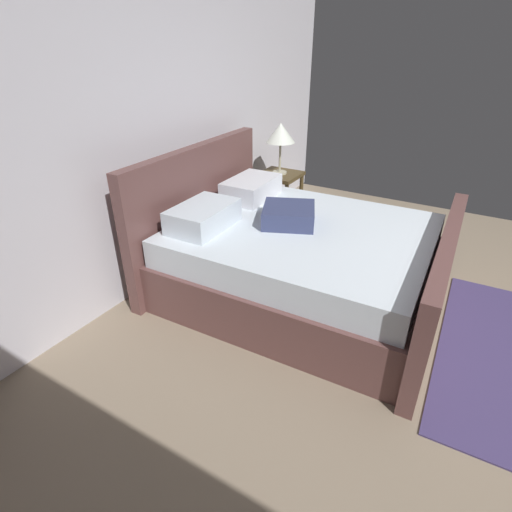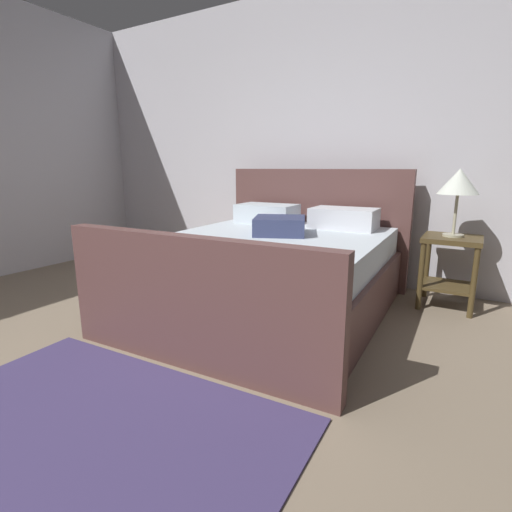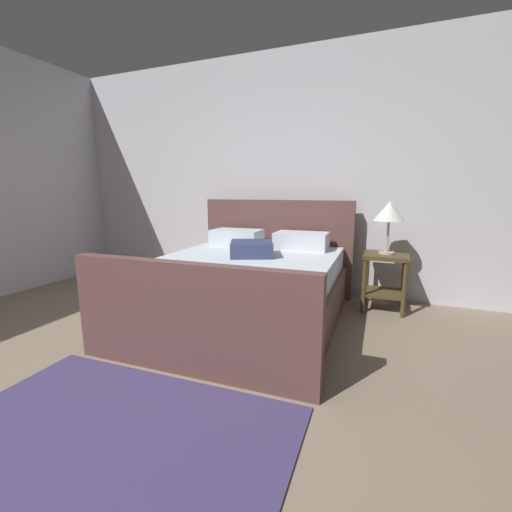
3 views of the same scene
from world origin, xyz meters
TOP-DOWN VIEW (x-y plane):
  - ground_plane at (0.00, 0.00)m, footprint 5.72×6.32m
  - wall_back at (0.00, 3.22)m, footprint 5.84×0.12m
  - bed at (0.15, 1.99)m, footprint 1.88×2.20m
  - nightstand_right at (1.38, 2.80)m, footprint 0.44×0.44m
  - table_lamp_right at (1.38, 2.80)m, footprint 0.31×0.31m
  - area_rug at (0.15, 0.20)m, footprint 1.90×1.28m

SIDE VIEW (x-z plane):
  - ground_plane at x=0.00m, z-range -0.02..0.00m
  - area_rug at x=0.15m, z-range 0.00..0.01m
  - bed at x=0.15m, z-range -0.22..0.91m
  - nightstand_right at x=1.38m, z-range 0.10..0.70m
  - table_lamp_right at x=1.38m, z-range 0.76..1.30m
  - wall_back at x=0.00m, z-range 0.00..2.86m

